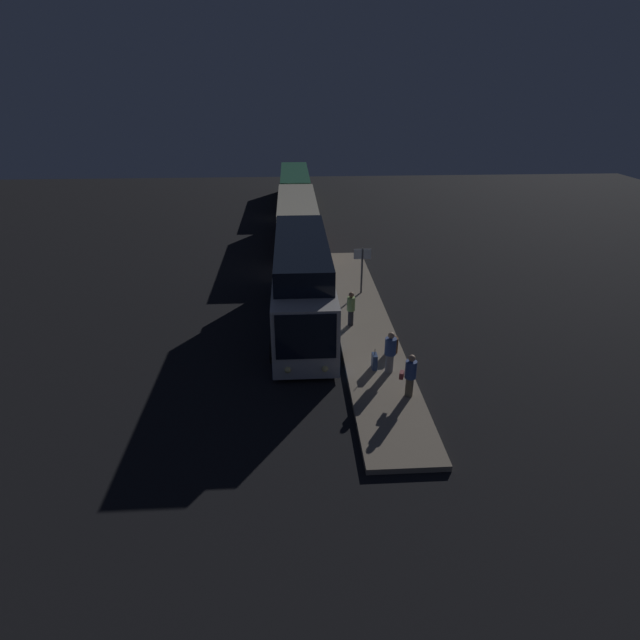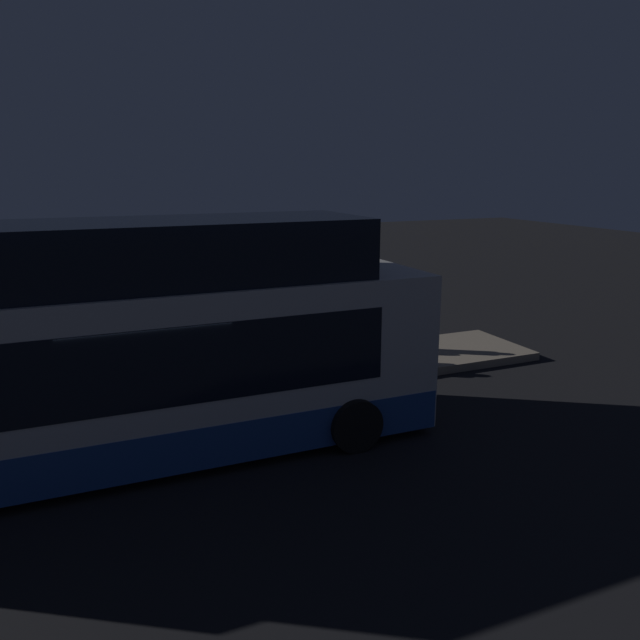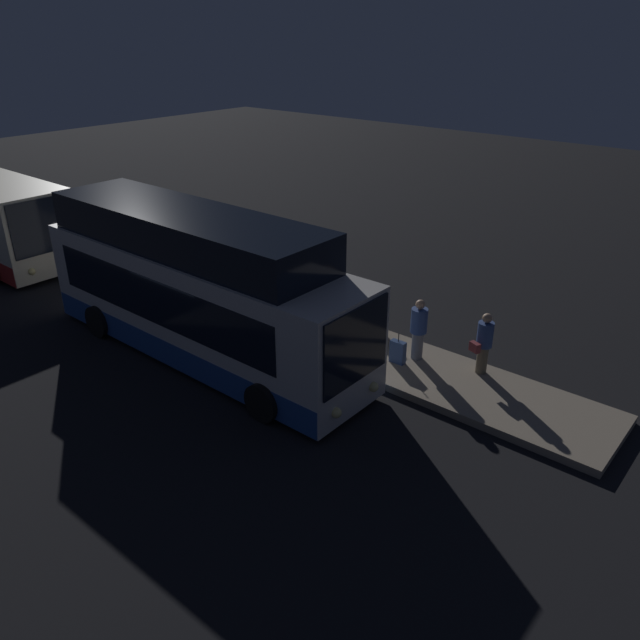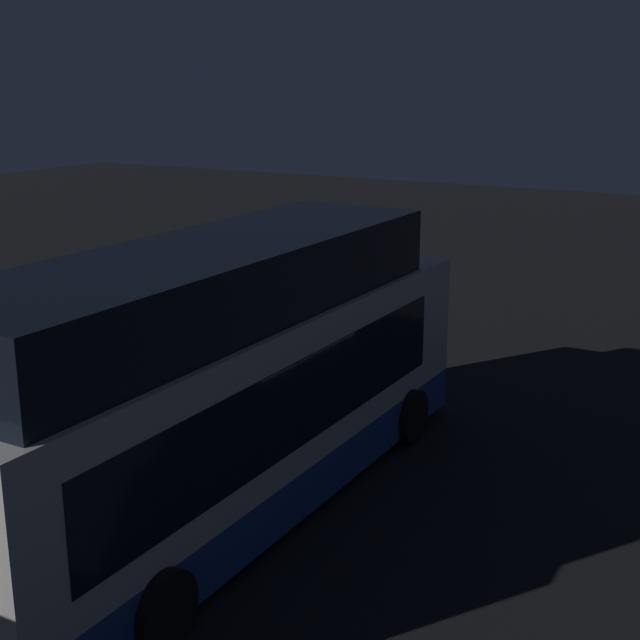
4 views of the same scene
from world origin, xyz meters
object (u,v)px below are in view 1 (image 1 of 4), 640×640
bus_lead (302,288)px  passenger_with_bags (390,351)px  suitcase (374,361)px  trash_bin (393,345)px  passenger_boarding (351,308)px  passenger_waiting (410,374)px  sign_post (362,264)px  bus_third (295,187)px  bus_second (297,220)px

bus_lead → passenger_with_bags: 5.87m
suitcase → trash_bin: size_ratio=1.32×
suitcase → bus_lead: bearing=-150.2°
bus_lead → passenger_boarding: (0.77, 2.17, -0.69)m
bus_lead → passenger_boarding: bus_lead is taller
passenger_waiting → sign_post: bearing=23.4°
bus_lead → sign_post: 4.39m
bus_lead → bus_third: bus_lead is taller
suitcase → sign_post: (-7.67, 0.51, 1.30)m
passenger_waiting → trash_bin: passenger_waiting is taller
passenger_with_bags → trash_bin: 1.66m
bus_lead → trash_bin: bus_lead is taller
sign_post → bus_second: bearing=-162.6°
bus_third → sign_post: 23.16m
bus_second → trash_bin: bearing=12.3°
passenger_with_bags → trash_bin: passenger_with_bags is taller
trash_bin → passenger_boarding: bearing=-151.4°
passenger_boarding → suitcase: passenger_boarding is taller
passenger_waiting → bus_second: bearing=31.3°
bus_second → bus_third: bearing=-180.0°
passenger_waiting → trash_bin: bearing=20.5°
passenger_boarding → sign_post: (-3.80, 0.99, 0.74)m
bus_third → passenger_waiting: (32.52, 3.57, -0.32)m
trash_bin → bus_third: bearing=-173.0°
passenger_with_bags → sign_post: 7.96m
bus_lead → suitcase: bearing=29.8°
passenger_boarding → passenger_with_bags: size_ratio=0.96×
passenger_waiting → passenger_with_bags: passenger_with_bags is taller
suitcase → bus_second: bearing=-171.5°
bus_lead → bus_second: size_ratio=1.00×
passenger_boarding → passenger_waiting: size_ratio=0.98×
bus_second → suitcase: bearing=8.5°
bus_lead → passenger_boarding: 2.41m
bus_lead → passenger_boarding: size_ratio=6.43×
passenger_boarding → sign_post: bearing=84.6°
bus_second → passenger_boarding: 14.05m
bus_second → passenger_with_bags: 18.28m
passenger_with_bags → passenger_boarding: bearing=-81.5°
bus_second → passenger_waiting: (19.65, 3.57, -0.46)m
bus_third → trash_bin: bearing=7.0°
passenger_with_bags → suitcase: (-0.26, -0.53, -0.58)m
passenger_with_bags → sign_post: sign_post is taller
suitcase → trash_bin: suitcase is taller
bus_third → sign_post: bearing=7.9°
passenger_boarding → suitcase: 3.94m
passenger_with_bags → bus_lead: bearing=-62.2°
bus_second → passenger_boarding: size_ratio=6.42×
suitcase → sign_post: size_ratio=0.35×
passenger_with_bags → suitcase: size_ratio=1.96×
bus_third → passenger_with_bags: 31.03m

